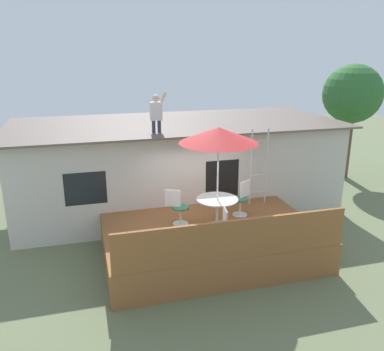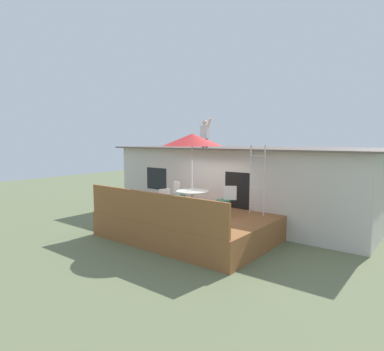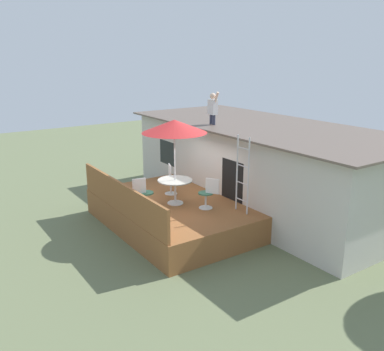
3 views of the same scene
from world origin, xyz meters
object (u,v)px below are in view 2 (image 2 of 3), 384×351
patio_chair_right (226,201)px  patio_chair_left (178,195)px  patio_chair_near (168,204)px  patio_umbrella (192,140)px  patio_table (192,196)px  person_figure (205,132)px  step_ladder (257,180)px

patio_chair_right → patio_chair_left: bearing=-26.8°
patio_chair_near → patio_chair_left: bearing=38.5°
patio_umbrella → patio_chair_near: size_ratio=2.76×
patio_table → person_figure: 3.19m
person_figure → patio_chair_right: person_figure is taller
patio_chair_left → patio_chair_right: size_ratio=1.00×
person_figure → patio_chair_near: 3.95m
patio_umbrella → step_ladder: bearing=36.3°
patio_table → patio_chair_left: bearing=156.8°
patio_umbrella → step_ladder: (1.64, 1.21, -1.25)m
patio_table → patio_chair_left: (-0.92, 0.39, -0.13)m
patio_chair_right → step_ladder: bearing=-171.4°
person_figure → patio_chair_left: 2.84m
patio_chair_left → patio_umbrella: bearing=0.0°
person_figure → patio_umbrella: bearing=-63.7°
person_figure → patio_chair_left: (0.16, -1.78, -2.20)m
patio_chair_left → patio_chair_right: bearing=28.6°
person_figure → step_ladder: bearing=-19.7°
patio_table → person_figure: person_figure is taller
patio_table → patio_chair_right: bearing=32.2°
step_ladder → patio_chair_near: bearing=-129.6°
patio_chair_near → person_figure: bearing=25.7°
step_ladder → patio_chair_near: size_ratio=2.39×
step_ladder → person_figure: person_figure is taller
patio_table → patio_umbrella: bearing=-29.4°
patio_umbrella → person_figure: 2.45m
patio_umbrella → patio_chair_right: (0.90, 0.57, -1.89)m
patio_table → person_figure: size_ratio=0.94×
patio_table → patio_chair_near: 0.99m
step_ladder → patio_chair_right: bearing=-139.2°
step_ladder → person_figure: size_ratio=1.98×
patio_chair_right → patio_chair_near: (-1.06, -1.54, 0.00)m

